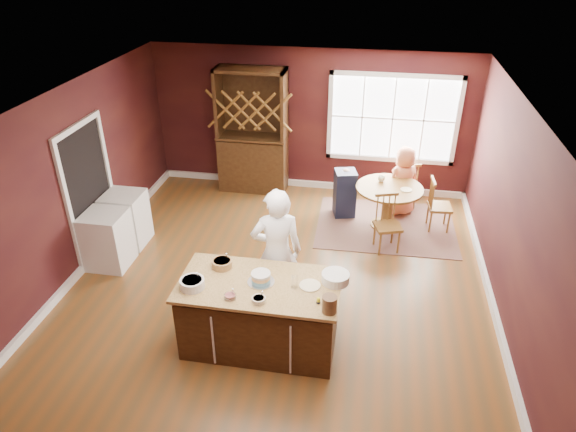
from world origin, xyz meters
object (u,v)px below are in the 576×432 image
object	(u,v)px
baker	(277,253)
seated_woman	(403,181)
washer	(107,240)
hutch	(252,132)
dining_table	(388,199)
dryer	(126,219)
high_chair	(345,192)
chair_east	(440,205)
toddler	(346,172)
layer_cake	(261,278)
chair_south	(388,224)
kitchen_island	(260,315)
chair_north	(406,183)

from	to	relation	value
baker	seated_woman	distance (m)	3.47
washer	hutch	bearing A→B (deg)	61.89
dining_table	washer	distance (m)	4.57
dryer	high_chair	bearing A→B (deg)	24.18
dining_table	hutch	xyz separation A→B (m)	(-2.59, 1.05, 0.65)
hutch	washer	xyz separation A→B (m)	(-1.57, -2.94, -0.74)
chair_east	dining_table	bearing A→B (deg)	89.30
chair_east	high_chair	distance (m)	1.64
washer	toddler	bearing A→B (deg)	33.25
hutch	dryer	bearing A→B (deg)	-124.33
dining_table	layer_cake	world-z (taller)	layer_cake
seated_woman	hutch	bearing A→B (deg)	-41.61
toddler	dryer	distance (m)	3.78
baker	chair_south	size ratio (longest dim) A/B	1.92
kitchen_island	layer_cake	distance (m)	0.55
baker	washer	distance (m)	2.83
kitchen_island	toddler	size ratio (longest dim) A/B	7.30
high_chair	toddler	size ratio (longest dim) A/B	3.42
dining_table	toddler	bearing A→B (deg)	154.98
kitchen_island	baker	distance (m)	0.84
seated_woman	chair_east	bearing A→B (deg)	111.67
baker	seated_woman	size ratio (longest dim) A/B	1.43
seated_woman	chair_south	bearing A→B (deg)	47.91
kitchen_island	chair_south	size ratio (longest dim) A/B	2.01
chair_north	chair_east	bearing A→B (deg)	113.22
chair_south	toddler	world-z (taller)	chair_south
baker	seated_woman	world-z (taller)	baker
kitchen_island	layer_cake	size ratio (longest dim) A/B	5.94
layer_cake	seated_woman	xyz separation A→B (m)	(1.75, 3.68, -0.35)
chair_east	toddler	xyz separation A→B (m)	(-1.62, 0.29, 0.34)
kitchen_island	layer_cake	xyz separation A→B (m)	(0.02, 0.03, 0.55)
chair_south	hutch	world-z (taller)	hutch
dining_table	toddler	world-z (taller)	toddler
kitchen_island	toddler	bearing A→B (deg)	77.79
washer	kitchen_island	bearing A→B (deg)	-26.03
layer_cake	seated_woman	bearing A→B (deg)	64.61
dining_table	washer	bearing A→B (deg)	-155.62
chair_north	dining_table	bearing A→B (deg)	56.33
chair_east	seated_woman	xyz separation A→B (m)	(-0.62, 0.47, 0.16)
chair_south	washer	size ratio (longest dim) A/B	1.08
baker	chair_north	bearing A→B (deg)	-133.61
baker	layer_cake	xyz separation A→B (m)	(-0.06, -0.66, 0.08)
dining_table	chair_east	distance (m)	0.87
dining_table	chair_north	size ratio (longest dim) A/B	1.22
hutch	high_chair	bearing A→B (deg)	-22.79
high_chair	seated_woman	bearing A→B (deg)	-0.30
baker	hutch	size ratio (longest dim) A/B	0.77
kitchen_island	baker	bearing A→B (deg)	83.79
high_chair	washer	distance (m)	4.04
baker	dryer	distance (m)	3.03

